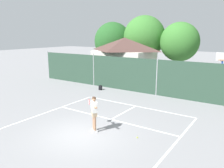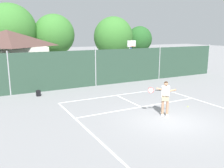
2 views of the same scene
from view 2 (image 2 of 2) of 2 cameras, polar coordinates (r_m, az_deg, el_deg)
The scene contains 9 objects.
ground_plane at distance 12.56m, azimuth 13.37°, elevation -8.28°, with size 120.00×120.00×0.00m, color gray.
court_markings at distance 13.02m, azimuth 11.49°, elevation -7.44°, with size 8.30×11.10×0.01m.
chainlink_fence at distance 19.66m, azimuth -3.89°, elevation 3.78°, with size 26.09×0.09×3.07m.
basketball_hoop at distance 23.10m, azimuth 4.54°, elevation 7.12°, with size 0.90×0.67×3.55m.
clubhouse_building at distance 22.83m, azimuth -23.15°, elevation 6.19°, with size 6.37×5.04×4.51m.
treeline_backdrop at distance 26.85m, azimuth -15.68°, elevation 11.10°, with size 24.07×4.58×7.09m.
tennis_player at distance 12.82m, azimuth 12.42°, elevation -2.61°, with size 1.22×0.86×1.85m.
tennis_ball at distance 14.95m, azimuth 17.39°, elevation -5.07°, with size 0.07×0.07×0.07m, color #CCE033.
backpack_black at distance 17.38m, azimuth -16.93°, elevation -2.11°, with size 0.30×0.27×0.46m.
Camera 2 is at (-7.89, -8.78, 4.31)m, focal length 38.84 mm.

